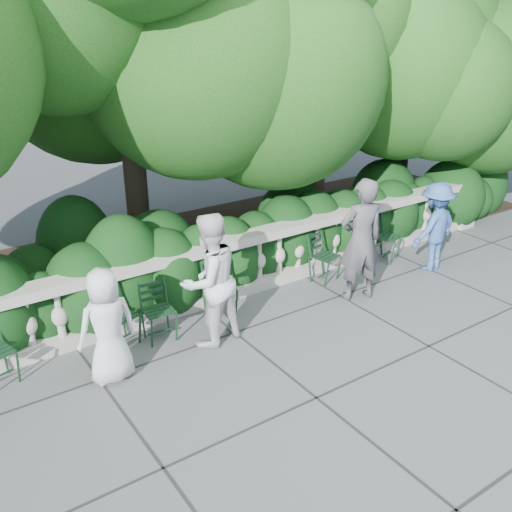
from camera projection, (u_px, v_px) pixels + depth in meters
ground at (297, 347)px, 7.77m from camera, size 90.00×90.00×0.00m
balustrade at (227, 269)px, 8.94m from camera, size 12.00×0.44×1.00m
shrub_hedge at (192, 271)px, 10.05m from camera, size 15.00×2.60×1.70m
tree_canopy at (213, 28)px, 8.97m from camera, size 15.04×6.52×6.78m
chair_a at (130, 349)px, 7.74m from camera, size 0.57×0.59×0.84m
chair_b at (6, 389)px, 6.93m from camera, size 0.55×0.58×0.84m
chair_c at (225, 319)px, 8.48m from camera, size 0.46×0.50×0.84m
chair_d at (165, 344)px, 7.86m from camera, size 0.48×0.51×0.84m
chair_e at (331, 283)px, 9.60m from camera, size 0.55×0.58×0.84m
chair_f at (393, 262)px, 10.40m from camera, size 0.60×0.62×0.84m
person_businessman at (107, 326)px, 6.84m from camera, size 0.74×0.50×1.49m
person_woman_grey at (361, 240)px, 8.74m from camera, size 0.82×0.65×1.96m
person_casual_man at (209, 280)px, 7.56m from camera, size 1.02×0.87×1.86m
person_older_blue at (434, 227)px, 9.83m from camera, size 1.06×0.67×1.57m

